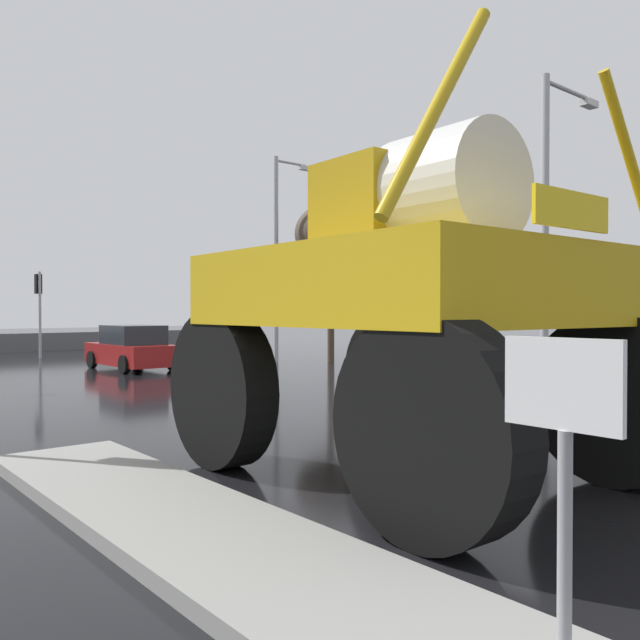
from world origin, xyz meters
TOP-DOWN VIEW (x-y plane):
  - ground_plane at (0.00, 18.00)m, footprint 120.00×120.00m
  - median_island at (-3.66, 5.89)m, footprint 1.58×8.06m
  - lane_arrow_sign at (-3.62, 2.51)m, footprint 0.07×0.60m
  - oversize_sprayer at (-0.61, 6.21)m, footprint 4.67×5.70m
  - sedan_ahead at (2.72, 21.95)m, footprint 1.92×4.12m
  - traffic_signal_near_right at (3.83, 10.88)m, footprint 0.24×0.54m
  - traffic_signal_far_left at (1.97, 29.81)m, footprint 0.24×0.55m
  - streetlight_near_right at (6.81, 8.71)m, footprint 2.29×0.24m
  - streetlight_far_right at (8.29, 21.02)m, footprint 1.76×0.24m
  - bare_tree_right at (10.14, 20.08)m, footprint 2.87×2.87m

SIDE VIEW (x-z plane):
  - ground_plane at x=0.00m, z-range 0.00..0.00m
  - median_island at x=-3.66m, z-range 0.00..0.15m
  - sedan_ahead at x=2.72m, z-range -0.05..1.47m
  - lane_arrow_sign at x=-3.62m, z-range 0.48..2.22m
  - oversize_sprayer at x=-0.61m, z-range -0.22..4.45m
  - traffic_signal_near_right at x=3.83m, z-range 0.81..4.33m
  - traffic_signal_far_left at x=1.97m, z-range 0.85..4.53m
  - streetlight_near_right at x=6.81m, z-range 0.48..7.77m
  - streetlight_far_right at x=8.29m, z-range 0.43..8.39m
  - bare_tree_right at x=10.14m, z-range 1.87..8.14m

